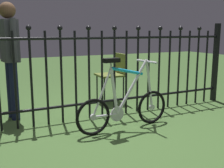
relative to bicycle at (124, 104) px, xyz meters
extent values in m
plane|color=#40622E|center=(-0.20, -0.07, -0.31)|extent=(20.00, 20.00, 0.00)
cylinder|color=black|center=(-1.17, 0.59, 0.28)|extent=(0.03, 0.03, 1.19)
cylinder|color=black|center=(-0.98, 0.59, 0.28)|extent=(0.03, 0.03, 1.19)
sphere|color=black|center=(-0.98, 0.59, 0.91)|extent=(0.07, 0.07, 0.07)
cylinder|color=black|center=(-0.79, 0.59, 0.28)|extent=(0.03, 0.03, 1.19)
cylinder|color=black|center=(-0.60, 0.59, 0.28)|extent=(0.03, 0.03, 1.19)
sphere|color=black|center=(-0.60, 0.59, 0.91)|extent=(0.07, 0.07, 0.07)
cylinder|color=black|center=(-0.41, 0.59, 0.28)|extent=(0.03, 0.03, 1.19)
cylinder|color=black|center=(-0.21, 0.59, 0.28)|extent=(0.03, 0.03, 1.19)
sphere|color=black|center=(-0.21, 0.59, 0.91)|extent=(0.07, 0.07, 0.07)
cylinder|color=black|center=(-0.02, 0.59, 0.28)|extent=(0.03, 0.03, 1.19)
cylinder|color=black|center=(0.17, 0.59, 0.28)|extent=(0.03, 0.03, 1.19)
sphere|color=black|center=(0.17, 0.59, 0.91)|extent=(0.07, 0.07, 0.07)
cylinder|color=black|center=(0.36, 0.59, 0.28)|extent=(0.03, 0.03, 1.19)
cylinder|color=black|center=(0.55, 0.59, 0.28)|extent=(0.03, 0.03, 1.19)
sphere|color=black|center=(0.55, 0.59, 0.91)|extent=(0.07, 0.07, 0.07)
cylinder|color=black|center=(0.74, 0.59, 0.28)|extent=(0.03, 0.03, 1.19)
cylinder|color=black|center=(0.93, 0.59, 0.28)|extent=(0.03, 0.03, 1.19)
sphere|color=black|center=(0.93, 0.59, 0.91)|extent=(0.07, 0.07, 0.07)
cylinder|color=black|center=(1.12, 0.59, 0.28)|extent=(0.03, 0.03, 1.19)
cylinder|color=black|center=(1.31, 0.59, 0.28)|extent=(0.03, 0.03, 1.19)
sphere|color=black|center=(1.31, 0.59, 0.91)|extent=(0.07, 0.07, 0.07)
cylinder|color=black|center=(1.50, 0.59, 0.28)|extent=(0.03, 0.03, 1.19)
cylinder|color=black|center=(1.69, 0.59, 0.28)|extent=(0.03, 0.03, 1.19)
sphere|color=black|center=(1.69, 0.59, 0.91)|extent=(0.07, 0.07, 0.07)
cylinder|color=black|center=(1.88, 0.59, 0.28)|extent=(0.03, 0.03, 1.19)
cylinder|color=black|center=(-0.20, 0.59, -0.10)|extent=(4.60, 0.04, 0.04)
cylinder|color=black|center=(-0.20, 0.59, 0.78)|extent=(4.60, 0.04, 0.04)
cube|color=black|center=(2.10, 0.59, 0.34)|extent=(0.07, 0.07, 1.31)
torus|color=black|center=(-0.42, -0.03, -0.10)|extent=(0.44, 0.07, 0.43)
cylinder|color=silver|center=(-0.42, -0.03, -0.10)|extent=(0.07, 0.03, 0.07)
torus|color=black|center=(0.43, 0.03, -0.10)|extent=(0.44, 0.07, 0.43)
cylinder|color=silver|center=(0.43, 0.03, -0.10)|extent=(0.07, 0.03, 0.07)
cylinder|color=silver|center=(0.11, 0.01, 0.21)|extent=(0.46, 0.07, 0.65)
cylinder|color=#19A5D8|center=(0.04, 0.00, 0.40)|extent=(0.45, 0.07, 0.14)
cylinder|color=silver|center=(-0.14, -0.01, 0.17)|extent=(0.12, 0.04, 0.57)
cylinder|color=silver|center=(-0.26, -0.02, -0.10)|extent=(0.32, 0.05, 0.04)
cylinder|color=silver|center=(-0.30, -0.02, 0.18)|extent=(0.26, 0.04, 0.56)
cylinder|color=silver|center=(0.38, 0.03, 0.21)|extent=(0.13, 0.04, 0.62)
cylinder|color=silver|center=(0.32, 0.02, 0.51)|extent=(0.03, 0.03, 0.02)
cylinder|color=silver|center=(0.32, 0.02, 0.50)|extent=(0.05, 0.40, 0.03)
cylinder|color=silver|center=(-0.18, -0.01, 0.49)|extent=(0.03, 0.03, 0.07)
cube|color=black|center=(-0.18, -0.01, 0.54)|extent=(0.21, 0.10, 0.05)
cylinder|color=silver|center=(-0.10, -0.01, -0.11)|extent=(0.18, 0.02, 0.18)
cylinder|color=black|center=(0.24, 1.09, -0.09)|extent=(0.02, 0.02, 0.45)
cylinder|color=black|center=(0.26, 1.43, -0.09)|extent=(0.02, 0.02, 0.45)
cylinder|color=black|center=(0.58, 1.07, -0.09)|extent=(0.02, 0.02, 0.45)
cylinder|color=black|center=(0.60, 1.41, -0.09)|extent=(0.02, 0.02, 0.45)
cube|color=olive|center=(0.42, 1.25, 0.15)|extent=(0.44, 0.44, 0.03)
cube|color=olive|center=(0.62, 1.24, 0.34)|extent=(0.05, 0.40, 0.33)
cylinder|color=#191E3F|center=(-1.14, 0.99, 0.08)|extent=(0.11, 0.11, 0.78)
cylinder|color=#191E3F|center=(-1.16, 1.14, 0.08)|extent=(0.11, 0.11, 0.78)
cube|color=#3F3F47|center=(-1.15, 1.06, 0.74)|extent=(0.22, 0.32, 0.55)
cylinder|color=#3F3F47|center=(-1.12, 0.87, 0.77)|extent=(0.08, 0.08, 0.53)
cylinder|color=#3F3F47|center=(-1.18, 1.26, 0.77)|extent=(0.08, 0.08, 0.53)
sphere|color=brown|center=(-1.15, 1.06, 1.14)|extent=(0.21, 0.21, 0.21)
camera|label=1|loc=(-1.60, -2.89, 0.88)|focal=45.05mm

